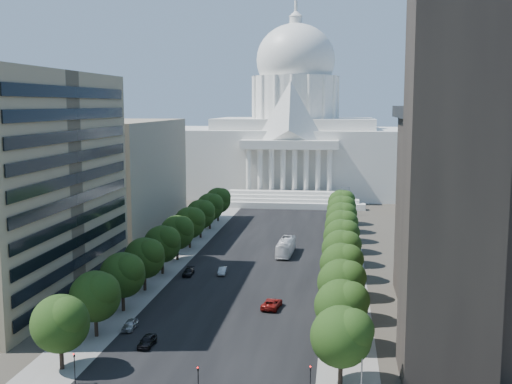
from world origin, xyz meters
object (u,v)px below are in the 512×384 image
at_px(car_silver, 223,271).
at_px(car_red, 272,304).
at_px(car_dark_a, 147,341).
at_px(car_parked, 130,325).
at_px(car_dark_b, 188,272).
at_px(city_bus, 286,247).

relative_size(car_silver, car_red, 0.74).
relative_size(car_dark_a, car_silver, 1.05).
height_order(car_dark_a, car_parked, car_dark_a).
relative_size(car_silver, car_dark_b, 0.93).
distance_m(car_silver, car_red, 23.85).
bearing_deg(city_bus, car_dark_a, -101.38).
distance_m(car_dark_b, city_bus, 27.30).
xyz_separation_m(car_silver, car_parked, (-8.23, -33.51, -0.00)).
xyz_separation_m(car_red, car_parked, (-20.47, -13.04, -0.10)).
distance_m(car_silver, car_parked, 34.51).
bearing_deg(car_dark_b, car_parked, -94.82).
bearing_deg(car_silver, car_dark_b, -169.43).
height_order(car_silver, city_bus, city_bus).
distance_m(car_dark_b, car_parked, 31.90).
height_order(car_dark_b, car_parked, car_parked).
relative_size(car_red, car_parked, 1.40).
distance_m(car_dark_a, car_parked, 7.95).
height_order(car_red, city_bus, city_bus).
bearing_deg(car_dark_b, car_dark_a, -87.34).
distance_m(car_red, city_bus, 39.36).
relative_size(car_dark_b, car_parked, 1.11).
bearing_deg(car_parked, car_dark_a, -54.05).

